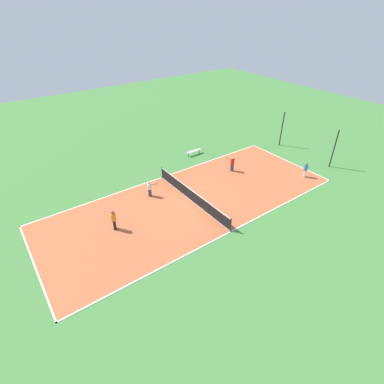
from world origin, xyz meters
The scene contains 13 objects.
ground_plane centered at (0.00, 0.00, 0.00)m, with size 80.00×80.00×0.00m, color #47843D.
court_surface centered at (0.00, 0.00, 0.01)m, with size 9.67×24.56×0.02m.
tennis_net centered at (0.00, 0.00, 0.58)m, with size 9.47×0.10×1.10m.
bench centered at (-6.96, 5.30, 0.39)m, with size 0.36×1.75×0.45m.
player_center_orange centered at (-0.40, -6.63, 0.95)m, with size 0.46×0.46×1.63m.
player_far_white centered at (-2.70, -2.43, 0.81)m, with size 0.64×0.99×1.40m.
player_near_blue centered at (2.97, 10.86, 0.83)m, with size 0.44×0.44×1.45m.
player_coach_red centered at (-1.87, 6.13, 0.87)m, with size 0.98×0.54×1.49m.
tennis_ball_near_net centered at (-0.68, 8.25, 0.06)m, with size 0.07×0.07×0.07m, color #CCE033.
tennis_ball_right_alley centered at (-4.25, 6.94, 0.06)m, with size 0.07×0.07×0.07m, color #CCE033.
tennis_ball_midcourt centered at (-4.06, 2.81, 0.06)m, with size 0.07×0.07×0.07m, color #CCE033.
fence_post_back_left centered at (-3.18, 14.64, 1.93)m, with size 0.12×0.12×3.86m.
fence_post_back_right centered at (3.18, 14.64, 1.93)m, with size 0.12×0.12×3.86m.
Camera 1 is at (16.47, -11.99, 14.19)m, focal length 28.00 mm.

